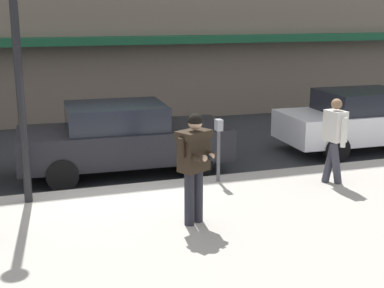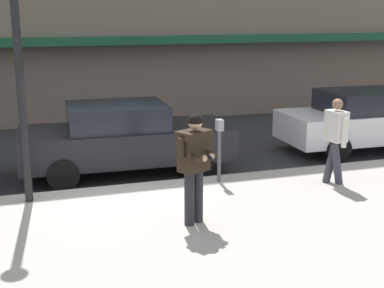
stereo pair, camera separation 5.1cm
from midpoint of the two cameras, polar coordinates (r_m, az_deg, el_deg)
name	(u,v)px [view 2 (the right image)]	position (r m, az deg, el deg)	size (l,w,h in m)	color
ground_plane	(111,189)	(10.88, -8.47, -4.75)	(80.00, 80.00, 0.00)	#2B2D30
sidewalk	(204,234)	(8.49, 1.48, -9.62)	(32.00, 5.30, 0.14)	#A8A399
curb_paint_line	(159,183)	(11.11, -3.41, -4.20)	(28.00, 0.12, 0.01)	silver
parked_sedan_mid	(124,138)	(11.71, -7.15, 0.67)	(4.56, 2.04, 1.54)	black
parked_sedan_far	(368,120)	(14.30, 18.34, 2.48)	(4.53, 2.00, 1.54)	silver
man_texting_on_phone	(194,157)	(8.37, 0.43, -1.38)	(0.63, 0.65, 1.81)	#23232B
pedestrian_in_light_coat	(336,136)	(10.80, 15.19, 0.86)	(0.36, 0.60, 1.70)	#33333D
street_lamp_post	(16,31)	(9.55, -18.09, 11.35)	(0.36, 0.36, 4.88)	black
parking_meter	(219,141)	(10.56, 3.08, 0.29)	(0.12, 0.18, 1.27)	#4C4C51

